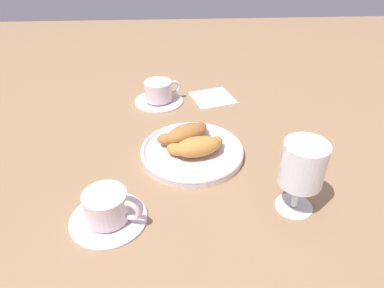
% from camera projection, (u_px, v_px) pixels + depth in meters
% --- Properties ---
extents(ground_plane, '(2.20, 2.20, 0.00)m').
position_uv_depth(ground_plane, '(183.00, 152.00, 0.78)').
color(ground_plane, '#997551').
extents(pastry_plate, '(0.23, 0.23, 0.02)m').
position_uv_depth(pastry_plate, '(192.00, 151.00, 0.76)').
color(pastry_plate, silver).
rests_on(pastry_plate, ground_plane).
extents(croissant_large, '(0.13, 0.08, 0.04)m').
position_uv_depth(croissant_large, '(197.00, 147.00, 0.73)').
color(croissant_large, '#CC893D').
rests_on(croissant_large, pastry_plate).
extents(croissant_small, '(0.12, 0.10, 0.04)m').
position_uv_depth(croissant_small, '(186.00, 134.00, 0.77)').
color(croissant_small, '#AD6B33').
rests_on(croissant_small, pastry_plate).
extents(coffee_cup_near, '(0.14, 0.14, 0.06)m').
position_uv_depth(coffee_cup_near, '(159.00, 93.00, 0.96)').
color(coffee_cup_near, silver).
rests_on(coffee_cup_near, ground_plane).
extents(coffee_cup_far, '(0.14, 0.14, 0.06)m').
position_uv_depth(coffee_cup_far, '(108.00, 209.00, 0.60)').
color(coffee_cup_far, silver).
rests_on(coffee_cup_far, ground_plane).
extents(juice_glass_left, '(0.08, 0.08, 0.14)m').
position_uv_depth(juice_glass_left, '(302.00, 168.00, 0.59)').
color(juice_glass_left, white).
rests_on(juice_glass_left, ground_plane).
extents(folded_napkin, '(0.14, 0.14, 0.01)m').
position_uv_depth(folded_napkin, '(213.00, 97.00, 0.99)').
color(folded_napkin, silver).
rests_on(folded_napkin, ground_plane).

